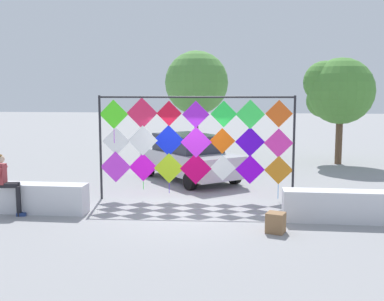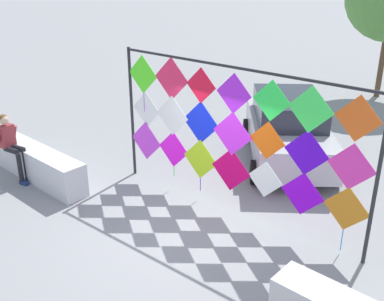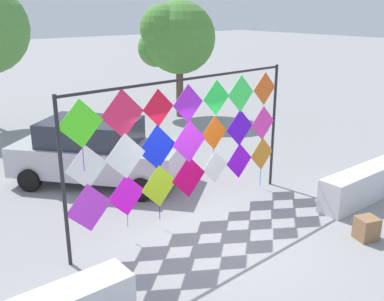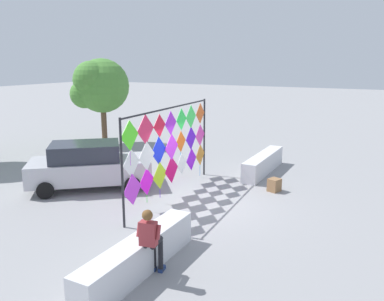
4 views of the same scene
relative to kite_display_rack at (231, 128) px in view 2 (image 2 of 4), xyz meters
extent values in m
plane|color=gray|center=(-0.12, -1.35, -1.87)|extent=(120.00, 120.00, 0.00)
cube|color=silver|center=(-4.59, -1.92, -1.48)|extent=(3.80, 0.59, 0.79)
cylinder|color=#232328|center=(-2.83, -0.14, -0.31)|extent=(0.07, 0.07, 3.13)
cylinder|color=#232328|center=(2.92, 0.16, -0.31)|extent=(0.07, 0.07, 3.13)
cylinder|color=#232328|center=(0.05, 0.01, 1.21)|extent=(5.75, 0.35, 0.06)
cube|color=#C735DE|center=(-2.37, -0.14, -0.88)|extent=(0.94, 0.06, 0.94)
cube|color=#F413E9|center=(-1.55, -0.06, -0.89)|extent=(0.86, 0.06, 0.86)
cylinder|color=#16E520|center=(-1.55, -0.05, -1.45)|extent=(0.02, 0.02, 0.25)
cube|color=#B0D81C|center=(-0.76, -0.04, -0.91)|extent=(0.91, 0.06, 0.91)
cylinder|color=#4316E5|center=(-0.76, -0.03, -1.52)|extent=(0.02, 0.02, 0.31)
cube|color=#D1055A|center=(0.04, -0.01, -0.91)|extent=(0.95, 0.06, 0.95)
cube|color=white|center=(0.85, 0.05, -0.88)|extent=(0.77, 0.05, 0.77)
cube|color=#8708E8|center=(1.65, 0.08, -0.92)|extent=(0.88, 0.06, 0.88)
cube|color=orange|center=(2.50, 0.12, -0.93)|extent=(0.85, 0.06, 0.85)
cylinder|color=#167AE5|center=(2.49, 0.13, -1.58)|extent=(0.02, 0.02, 0.44)
cube|color=white|center=(-2.35, -0.11, -0.11)|extent=(0.83, 0.06, 0.84)
cylinder|color=#16E5A9|center=(-2.35, -0.10, -0.67)|extent=(0.02, 0.02, 0.29)
cube|color=white|center=(-1.54, -0.09, -0.08)|extent=(0.90, 0.06, 0.91)
cube|color=#0F24EF|center=(-0.77, -0.03, -0.08)|extent=(0.93, 0.06, 0.94)
cylinder|color=yellow|center=(-0.77, -0.02, -0.77)|extent=(0.02, 0.02, 0.45)
cube|color=#D72AF8|center=(0.05, -0.01, -0.12)|extent=(0.93, 0.06, 0.93)
cube|color=#F0590D|center=(0.83, 0.06, -0.08)|extent=(0.77, 0.05, 0.77)
cylinder|color=#16A0E5|center=(0.83, 0.07, -0.68)|extent=(0.02, 0.02, 0.43)
cube|color=#4C08D7|center=(1.64, 0.09, -0.10)|extent=(0.88, 0.06, 0.88)
cube|color=#E430A5|center=(2.47, 0.12, -0.13)|extent=(0.86, 0.06, 0.86)
cylinder|color=#16E55F|center=(2.47, 0.13, -0.78)|extent=(0.02, 0.02, 0.45)
cube|color=#50F823|center=(-2.40, -0.13, 0.70)|extent=(0.87, 0.06, 0.87)
cylinder|color=#BA16E5|center=(-2.40, -0.12, 0.05)|extent=(0.02, 0.02, 0.42)
cube|color=#F22556|center=(-1.55, -0.08, 0.74)|extent=(0.93, 0.06, 0.93)
cube|color=red|center=(-0.74, -0.05, 0.73)|extent=(0.75, 0.05, 0.75)
cube|color=#B124F0|center=(0.04, 0.00, 0.70)|extent=(0.81, 0.05, 0.81)
cylinder|color=#57E516|center=(0.04, 0.01, 0.09)|extent=(0.02, 0.02, 0.42)
cube|color=#2CF750|center=(0.86, 0.05, 0.72)|extent=(0.79, 0.05, 0.79)
cube|color=#3BF357|center=(1.64, 0.08, 0.71)|extent=(0.86, 0.06, 0.86)
cylinder|color=#E516C6|center=(1.64, 0.09, 0.13)|extent=(0.02, 0.02, 0.29)
cube|color=#E75919|center=(2.47, 0.12, 0.73)|extent=(0.80, 0.05, 0.81)
cylinder|color=black|center=(-4.37, -2.34, -1.48)|extent=(0.11, 0.11, 0.79)
cylinder|color=black|center=(-4.58, -2.38, -1.05)|extent=(0.45, 0.20, 0.13)
cube|color=navy|center=(-4.31, -2.33, -1.83)|extent=(0.25, 0.14, 0.09)
cylinder|color=black|center=(-4.40, -2.17, -1.48)|extent=(0.11, 0.11, 0.79)
cylinder|color=black|center=(-4.61, -2.21, -1.05)|extent=(0.45, 0.20, 0.13)
cube|color=navy|center=(-4.34, -2.16, -1.83)|extent=(0.25, 0.14, 0.09)
cube|color=#993338|center=(-4.81, -2.33, -0.76)|extent=(0.26, 0.39, 0.52)
sphere|color=#DBB293|center=(-4.81, -2.33, -0.36)|extent=(0.22, 0.22, 0.22)
sphere|color=brown|center=(-4.83, -2.33, -0.35)|extent=(0.22, 0.22, 0.22)
cylinder|color=#993338|center=(-4.83, -2.11, -0.71)|extent=(0.19, 0.11, 0.31)
cube|color=#B7B7BC|center=(-0.51, 3.15, -1.19)|extent=(4.20, 4.54, 0.78)
cube|color=#282D38|center=(-0.61, 3.27, -0.50)|extent=(2.81, 2.92, 0.62)
cylinder|color=black|center=(1.15, 2.60, -1.58)|extent=(0.54, 0.59, 0.58)
cylinder|color=black|center=(-0.29, 1.42, -1.58)|extent=(0.54, 0.59, 0.58)
cylinder|color=black|center=(-0.73, 4.88, -1.58)|extent=(0.54, 0.59, 0.58)
cylinder|color=black|center=(-2.17, 3.70, -1.58)|extent=(0.54, 0.59, 0.58)
cylinder|color=brown|center=(-1.03, 10.60, -0.51)|extent=(0.21, 0.21, 2.73)
camera|label=1|loc=(1.46, -13.51, 1.36)|focal=43.16mm
camera|label=2|loc=(5.19, -6.89, 3.18)|focal=43.17mm
camera|label=3|loc=(-5.52, -7.02, 2.60)|focal=41.46mm
camera|label=4|loc=(-10.97, -6.60, 2.73)|focal=36.29mm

